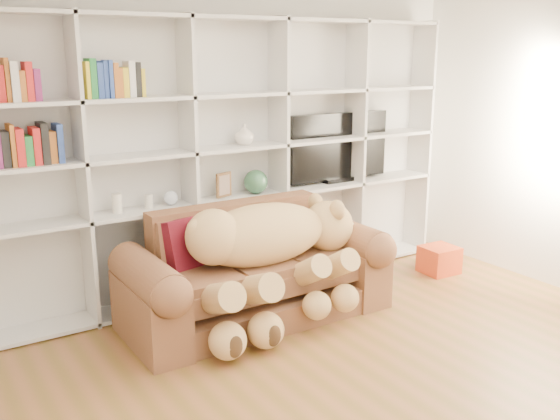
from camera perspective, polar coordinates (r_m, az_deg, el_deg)
floor at (r=4.10m, az=12.63°, el=-17.01°), size 5.00×5.00×0.00m
wall_back at (r=5.58m, az=-5.11°, el=6.49°), size 5.00×0.02×2.70m
bookshelf at (r=5.36m, az=-6.69°, el=5.65°), size 4.43×0.35×2.40m
sofa at (r=5.06m, az=-2.33°, el=-6.16°), size 2.13×0.92×0.89m
teddy_bear at (r=4.83m, az=-0.96°, el=-3.50°), size 1.63×0.88×0.95m
throw_pillow at (r=4.87m, az=-8.28°, el=-3.11°), size 0.45×0.32×0.43m
gift_box at (r=6.30m, az=14.34°, el=-4.42°), size 0.34×0.32×0.26m
tv at (r=6.12m, az=5.37°, el=5.69°), size 1.13×0.18×0.67m
picture_frame at (r=5.42m, az=-5.16°, el=2.31°), size 0.17×0.08×0.21m
green_vase at (r=5.58m, az=-2.23°, el=2.59°), size 0.22×0.22×0.22m
figurine_tall at (r=5.07m, az=-14.69°, el=0.60°), size 0.10×0.10×0.16m
figurine_short at (r=5.16m, az=-11.91°, el=0.76°), size 0.08×0.08×0.11m
snow_globe at (r=5.23m, az=-9.95°, el=1.10°), size 0.12×0.12×0.12m
shelf_vase at (r=5.45m, az=-3.27°, el=6.91°), size 0.19×0.19×0.18m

